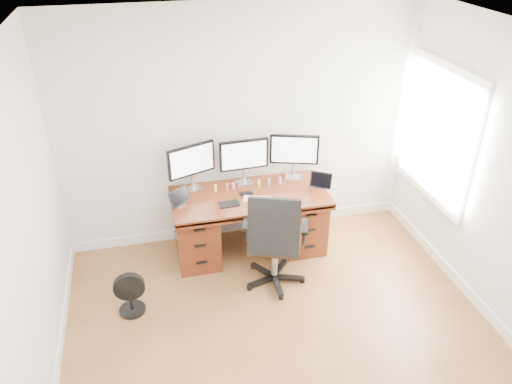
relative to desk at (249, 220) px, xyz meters
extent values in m
plane|color=brown|center=(0.00, -1.83, -0.40)|extent=(4.50, 4.50, 0.00)
cube|color=silver|center=(0.00, 0.42, 0.95)|extent=(4.00, 0.10, 2.70)
cube|color=white|center=(1.97, -0.33, 1.00)|extent=(0.04, 1.30, 1.50)
cube|color=white|center=(1.95, -0.33, 1.00)|extent=(0.01, 1.15, 1.35)
cube|color=#592411|center=(0.00, -0.03, 0.32)|extent=(1.70, 0.80, 0.05)
cube|color=#592411|center=(-0.60, 0.00, -0.05)|extent=(0.45, 0.70, 0.70)
cube|color=#592411|center=(0.60, 0.00, -0.05)|extent=(0.45, 0.70, 0.70)
cube|color=#451B0C|center=(0.00, 0.27, 0.10)|extent=(0.74, 0.03, 0.40)
cylinder|color=black|center=(0.13, -0.62, -0.36)|extent=(0.77, 0.77, 0.09)
cylinder|color=silver|center=(0.13, -0.62, -0.10)|extent=(0.06, 0.06, 0.43)
cube|color=#372210|center=(0.13, -0.62, 0.12)|extent=(0.65, 0.64, 0.08)
cube|color=black|center=(0.05, -0.84, 0.44)|extent=(0.49, 0.22, 0.59)
cube|color=black|center=(-0.14, -0.52, 0.31)|extent=(0.15, 0.27, 0.03)
cube|color=black|center=(0.40, -0.71, 0.31)|extent=(0.15, 0.27, 0.03)
cylinder|color=black|center=(-1.35, -0.74, -0.39)|extent=(0.26, 0.26, 0.03)
cylinder|color=black|center=(-1.35, -0.74, -0.26)|extent=(0.04, 0.04, 0.22)
cylinder|color=black|center=(-1.35, -0.74, -0.11)|extent=(0.30, 0.07, 0.30)
cube|color=silver|center=(-0.58, 0.24, 0.35)|extent=(0.22, 0.19, 0.01)
cylinder|color=silver|center=(-0.58, 0.24, 0.44)|extent=(0.04, 0.04, 0.18)
cube|color=black|center=(-0.58, 0.24, 0.70)|extent=(0.53, 0.23, 0.35)
cube|color=white|center=(-0.57, 0.22, 0.70)|extent=(0.47, 0.18, 0.30)
cube|color=silver|center=(0.00, 0.24, 0.35)|extent=(0.19, 0.15, 0.01)
cylinder|color=silver|center=(0.00, 0.24, 0.44)|extent=(0.04, 0.04, 0.18)
cube|color=black|center=(0.00, 0.24, 0.70)|extent=(0.55, 0.06, 0.35)
cube|color=white|center=(0.00, 0.22, 0.70)|extent=(0.50, 0.03, 0.30)
cube|color=silver|center=(0.58, 0.24, 0.35)|extent=(0.21, 0.19, 0.01)
cylinder|color=silver|center=(0.58, 0.24, 0.44)|extent=(0.04, 0.04, 0.18)
cube|color=black|center=(0.58, 0.24, 0.70)|extent=(0.53, 0.21, 0.35)
cube|color=white|center=(0.57, 0.22, 0.70)|extent=(0.48, 0.16, 0.30)
cube|color=silver|center=(-0.76, -0.08, 0.35)|extent=(0.13, 0.12, 0.01)
cube|color=black|center=(-0.76, -0.08, 0.45)|extent=(0.23, 0.19, 0.17)
cube|color=silver|center=(0.80, -0.08, 0.35)|extent=(0.13, 0.12, 0.01)
cube|color=black|center=(0.80, -0.08, 0.45)|extent=(0.24, 0.18, 0.17)
cube|color=silver|center=(0.05, -0.16, 0.36)|extent=(0.32, 0.22, 0.01)
cube|color=#BABDC2|center=(0.23, -0.24, 0.35)|extent=(0.17, 0.17, 0.01)
cube|color=black|center=(-0.26, -0.18, 0.35)|extent=(0.22, 0.15, 0.01)
cube|color=black|center=(-0.03, -0.01, 0.35)|extent=(0.15, 0.08, 0.01)
cylinder|color=#EBAB4C|center=(-0.35, 0.12, 0.38)|extent=(0.03, 0.03, 0.06)
sphere|color=#EBAB4C|center=(-0.35, 0.12, 0.42)|extent=(0.04, 0.04, 0.04)
cylinder|color=#994D3C|center=(-0.22, 0.12, 0.38)|extent=(0.03, 0.03, 0.06)
sphere|color=#994D3C|center=(-0.22, 0.12, 0.42)|extent=(0.04, 0.04, 0.04)
cylinder|color=pink|center=(-0.15, 0.12, 0.38)|extent=(0.03, 0.03, 0.06)
sphere|color=pink|center=(-0.15, 0.12, 0.42)|extent=(0.04, 0.04, 0.04)
cylinder|color=#CDC45C|center=(0.14, 0.12, 0.38)|extent=(0.03, 0.03, 0.06)
sphere|color=#CDC45C|center=(0.14, 0.12, 0.42)|extent=(0.04, 0.04, 0.04)
cylinder|color=#69A3ED|center=(0.26, 0.12, 0.38)|extent=(0.03, 0.03, 0.06)
sphere|color=#69A3ED|center=(0.26, 0.12, 0.42)|extent=(0.04, 0.04, 0.04)
cylinder|color=#B878E3|center=(0.39, 0.12, 0.38)|extent=(0.03, 0.03, 0.06)
sphere|color=#B878E3|center=(0.39, 0.12, 0.42)|extent=(0.04, 0.04, 0.04)
camera|label=1|loc=(-1.03, -4.61, 3.09)|focal=35.00mm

